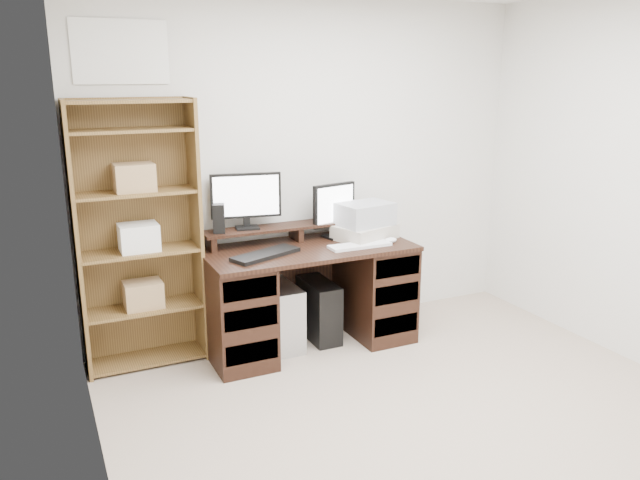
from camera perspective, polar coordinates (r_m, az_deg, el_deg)
room at (r=3.07m, az=14.74°, el=1.39°), size 3.54×4.04×2.54m
desk at (r=4.57m, az=-1.13°, el=-4.97°), size 1.50×0.70×0.75m
riser_shelf at (r=4.62m, az=-2.20°, el=1.14°), size 1.40×0.22×0.12m
monitor_wide at (r=4.47m, az=-6.78°, el=3.86°), size 0.50×0.15×0.40m
monitor_small at (r=4.67m, az=1.30°, el=2.94°), size 0.37×0.17×0.41m
speaker at (r=4.39m, az=-9.24°, el=1.95°), size 0.10×0.10×0.21m
keyboard_black at (r=4.23m, az=-4.99°, el=-1.32°), size 0.53×0.34×0.03m
keyboard_white at (r=4.45m, az=3.66°, el=-0.50°), size 0.46×0.14×0.02m
mouse at (r=4.58m, az=6.47°, el=-0.01°), size 0.11×0.08×0.04m
printer at (r=4.67m, az=4.12°, el=0.76°), size 0.50×0.43×0.11m
basket at (r=4.64m, az=4.15°, el=2.39°), size 0.43×0.34×0.17m
tower_silver at (r=4.60m, az=-3.66°, el=-6.88°), size 0.21×0.47×0.47m
tower_black at (r=4.72m, az=-0.10°, el=-6.41°), size 0.20×0.45×0.45m
bookshelf at (r=4.31m, az=-16.31°, el=0.55°), size 0.80×0.30×1.80m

